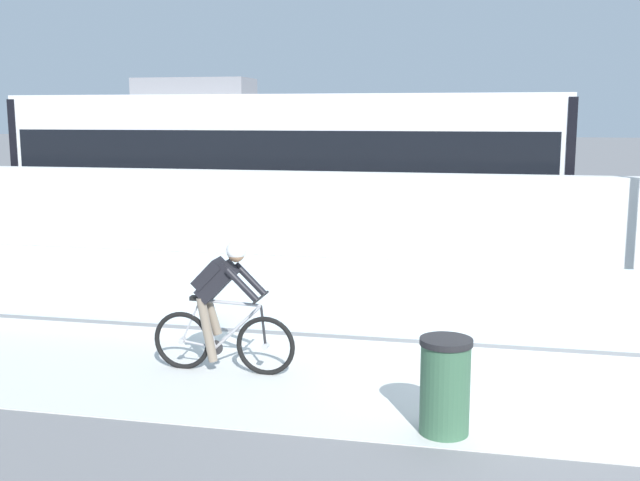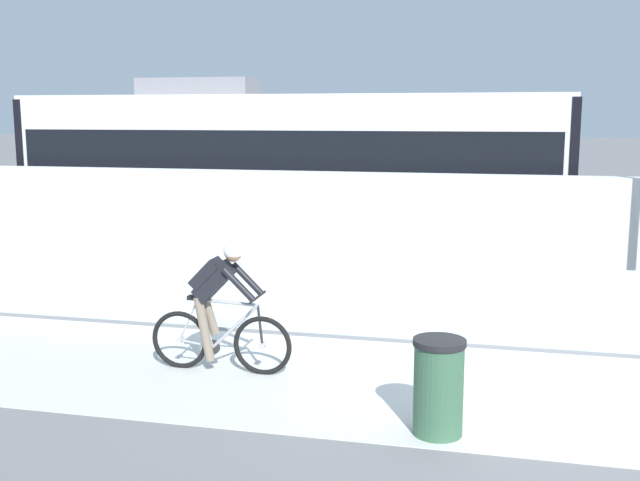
% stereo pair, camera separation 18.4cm
% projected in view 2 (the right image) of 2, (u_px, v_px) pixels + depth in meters
% --- Properties ---
extents(ground_plane, '(200.00, 200.00, 0.00)m').
position_uv_depth(ground_plane, '(512.00, 395.00, 8.37)').
color(ground_plane, slate).
extents(bike_path_deck, '(32.00, 3.20, 0.01)m').
position_uv_depth(bike_path_deck, '(512.00, 394.00, 8.37)').
color(bike_path_deck, beige).
rests_on(bike_path_deck, ground).
extents(glass_parapet, '(32.00, 0.05, 1.10)m').
position_uv_depth(glass_parapet, '(511.00, 306.00, 10.06)').
color(glass_parapet, silver).
rests_on(glass_parapet, ground).
extents(concrete_barrier_wall, '(32.00, 0.36, 2.15)m').
position_uv_depth(concrete_barrier_wall, '(510.00, 245.00, 11.70)').
color(concrete_barrier_wall, silver).
rests_on(concrete_barrier_wall, ground).
extents(tram_rail_near, '(32.00, 0.08, 0.01)m').
position_uv_depth(tram_rail_near, '(506.00, 279.00, 14.26)').
color(tram_rail_near, '#595654').
rests_on(tram_rail_near, ground).
extents(tram_rail_far, '(32.00, 0.08, 0.01)m').
position_uv_depth(tram_rail_far, '(505.00, 264.00, 15.64)').
color(tram_rail_far, '#595654').
rests_on(tram_rail_far, ground).
extents(tram, '(11.06, 2.54, 3.81)m').
position_uv_depth(tram, '(290.00, 172.00, 15.62)').
color(tram, silver).
rests_on(tram, ground).
extents(cyclist_on_bike, '(1.77, 0.58, 1.61)m').
position_uv_depth(cyclist_on_bike, '(219.00, 307.00, 9.00)').
color(cyclist_on_bike, black).
rests_on(cyclist_on_bike, ground).
extents(trash_bin, '(0.51, 0.51, 0.96)m').
position_uv_depth(trash_bin, '(438.00, 387.00, 7.25)').
color(trash_bin, '#33593F').
rests_on(trash_bin, ground).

